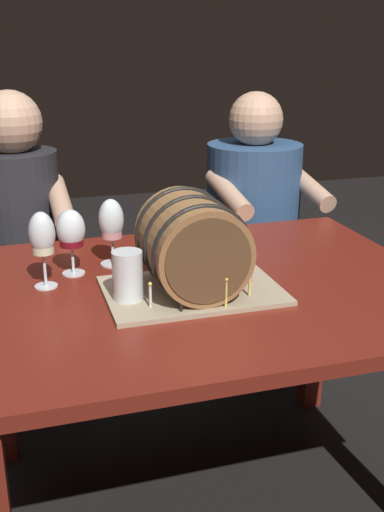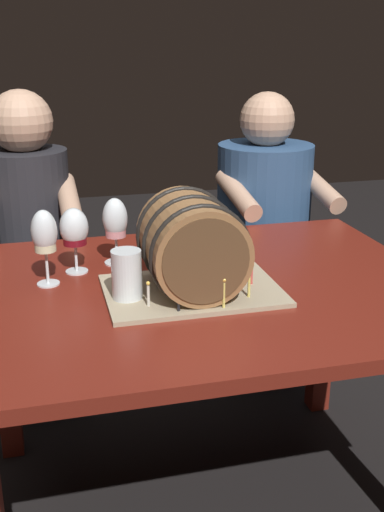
# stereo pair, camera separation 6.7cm
# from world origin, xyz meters

# --- Properties ---
(ground_plane) EXTENTS (8.00, 8.00, 0.00)m
(ground_plane) POSITION_xyz_m (0.00, 0.00, 0.00)
(ground_plane) COLOR black
(dining_table) EXTENTS (1.26, 0.97, 0.74)m
(dining_table) POSITION_xyz_m (0.00, 0.00, 0.63)
(dining_table) COLOR maroon
(dining_table) RESTS_ON ground
(barrel_cake) EXTENTS (0.45, 0.31, 0.26)m
(barrel_cake) POSITION_xyz_m (-0.05, -0.05, 0.86)
(barrel_cake) COLOR tan
(barrel_cake) RESTS_ON dining_table
(wine_glass_rose) EXTENTS (0.07, 0.07, 0.19)m
(wine_glass_rose) POSITION_xyz_m (-0.21, 0.22, 0.86)
(wine_glass_rose) COLOR white
(wine_glass_rose) RESTS_ON dining_table
(wine_glass_red) EXTENTS (0.08, 0.08, 0.18)m
(wine_glass_red) POSITION_xyz_m (-0.33, 0.17, 0.86)
(wine_glass_red) COLOR white
(wine_glass_red) RESTS_ON dining_table
(wine_glass_white) EXTENTS (0.07, 0.07, 0.20)m
(wine_glass_white) POSITION_xyz_m (-0.41, 0.10, 0.88)
(wine_glass_white) COLOR white
(wine_glass_white) RESTS_ON dining_table
(beer_pint) EXTENTS (0.08, 0.08, 0.13)m
(beer_pint) POSITION_xyz_m (-0.22, -0.07, 0.80)
(beer_pint) COLOR white
(beer_pint) RESTS_ON dining_table
(person_seated_left) EXTENTS (0.35, 0.45, 1.19)m
(person_seated_left) POSITION_xyz_m (-0.45, 0.77, 0.54)
(person_seated_left) COLOR black
(person_seated_left) RESTS_ON ground
(person_seated_right) EXTENTS (0.42, 0.50, 1.17)m
(person_seated_right) POSITION_xyz_m (0.45, 0.77, 0.56)
(person_seated_right) COLOR #1B2D46
(person_seated_right) RESTS_ON ground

